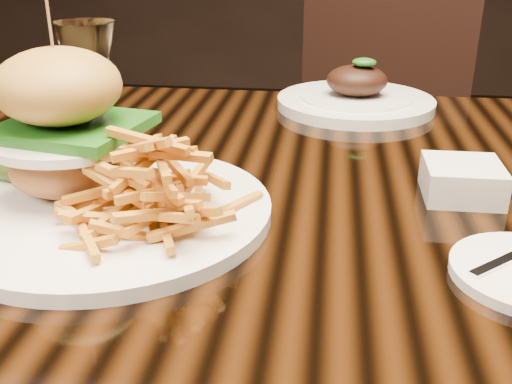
# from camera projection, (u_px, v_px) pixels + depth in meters

# --- Properties ---
(dining_table) EXTENTS (1.60, 0.90, 0.75)m
(dining_table) POSITION_uv_depth(u_px,v_px,m) (292.00, 240.00, 0.75)
(dining_table) COLOR black
(dining_table) RESTS_ON ground
(burger_plate) EXTENTS (0.34, 0.34, 0.22)m
(burger_plate) POSITION_uv_depth(u_px,v_px,m) (102.00, 163.00, 0.62)
(burger_plate) COLOR white
(burger_plate) RESTS_ON dining_table
(ramekin) EXTENTS (0.10, 0.10, 0.04)m
(ramekin) POSITION_uv_depth(u_px,v_px,m) (462.00, 180.00, 0.68)
(ramekin) COLOR white
(ramekin) RESTS_ON dining_table
(wine_glass) EXTENTS (0.07, 0.07, 0.19)m
(wine_glass) POSITION_uv_depth(u_px,v_px,m) (88.00, 68.00, 0.67)
(wine_glass) COLOR white
(wine_glass) RESTS_ON dining_table
(far_dish) EXTENTS (0.27, 0.27, 0.09)m
(far_dish) POSITION_uv_depth(u_px,v_px,m) (356.00, 98.00, 1.02)
(far_dish) COLOR white
(far_dish) RESTS_ON dining_table
(chair_far) EXTENTS (0.55, 0.56, 0.95)m
(chair_far) POSITION_uv_depth(u_px,v_px,m) (373.00, 132.00, 1.59)
(chair_far) COLOR black
(chair_far) RESTS_ON ground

